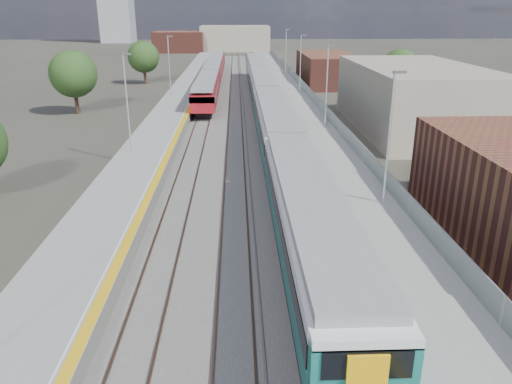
{
  "coord_description": "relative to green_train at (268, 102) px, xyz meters",
  "views": [
    {
      "loc": [
        -1.79,
        -4.61,
        11.54
      ],
      "look_at": [
        -0.8,
        20.82,
        2.2
      ],
      "focal_mm": 35.0,
      "sensor_mm": 36.0,
      "label": 1
    }
  ],
  "objects": [
    {
      "name": "ground",
      "position": [
        -1.5,
        2.21,
        -2.34
      ],
      "size": [
        320.0,
        320.0,
        0.0
      ],
      "primitive_type": "plane",
      "color": "#47443A",
      "rests_on": "ground"
    },
    {
      "name": "ballast_bed",
      "position": [
        -3.75,
        4.71,
        -2.31
      ],
      "size": [
        10.5,
        155.0,
        0.06
      ],
      "primitive_type": "cube",
      "color": "#565451",
      "rests_on": "ground"
    },
    {
      "name": "tracks",
      "position": [
        -3.15,
        6.39,
        -2.23
      ],
      "size": [
        8.96,
        160.0,
        0.17
      ],
      "color": "#4C3323",
      "rests_on": "ground"
    },
    {
      "name": "platform_right",
      "position": [
        3.78,
        4.7,
        -1.8
      ],
      "size": [
        4.7,
        155.0,
        8.52
      ],
      "color": "slate",
      "rests_on": "ground"
    },
    {
      "name": "platform_left",
      "position": [
        -10.55,
        4.7,
        -1.82
      ],
      "size": [
        4.3,
        155.0,
        8.52
      ],
      "color": "slate",
      "rests_on": "ground"
    },
    {
      "name": "buildings",
      "position": [
        -19.62,
        90.81,
        8.37
      ],
      "size": [
        72.0,
        185.5,
        40.0
      ],
      "color": "brown",
      "rests_on": "ground"
    },
    {
      "name": "green_train",
      "position": [
        0.0,
        0.0,
        0.0
      ],
      "size": [
        3.02,
        83.9,
        3.32
      ],
      "color": "black",
      "rests_on": "ground"
    },
    {
      "name": "red_train",
      "position": [
        -7.0,
        28.73,
        -0.3
      ],
      "size": [
        2.74,
        55.57,
        3.46
      ],
      "color": "black",
      "rests_on": "ground"
    },
    {
      "name": "tree_b",
      "position": [
        -21.98,
        6.59,
        2.25
      ],
      "size": [
        5.37,
        5.37,
        7.28
      ],
      "color": "#382619",
      "rests_on": "ground"
    },
    {
      "name": "tree_c",
      "position": [
        -18.27,
        31.47,
        1.97
      ],
      "size": [
        5.05,
        5.05,
        6.85
      ],
      "color": "#382619",
      "rests_on": "ground"
    },
    {
      "name": "tree_d",
      "position": [
        18.6,
        15.24,
        1.85
      ],
      "size": [
        4.92,
        4.92,
        6.66
      ],
      "color": "#382619",
      "rests_on": "ground"
    }
  ]
}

